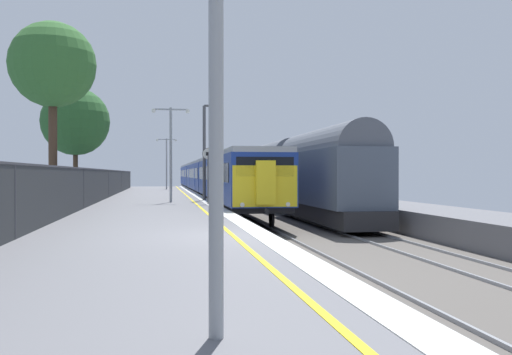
{
  "coord_description": "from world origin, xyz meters",
  "views": [
    {
      "loc": [
        -2.09,
        -13.79,
        1.53
      ],
      "look_at": [
        1.69,
        8.71,
        1.38
      ],
      "focal_mm": 39.57,
      "sensor_mm": 36.0,
      "label": 1
    }
  ],
  "objects_px": {
    "platform_lamp_far": "(167,159)",
    "background_tree_left": "(53,68)",
    "commuter_train_at_platform": "(206,177)",
    "background_tree_centre": "(75,124)",
    "freight_train_adjacent_track": "(274,173)",
    "speed_limit_sign": "(208,168)",
    "signal_gantry": "(209,141)",
    "platform_lamp_mid": "(171,146)"
  },
  "relations": [
    {
      "from": "commuter_train_at_platform",
      "to": "platform_lamp_far",
      "type": "relative_size",
      "value": 12.32
    },
    {
      "from": "platform_lamp_far",
      "to": "commuter_train_at_platform",
      "type": "bearing_deg",
      "value": -35.74
    },
    {
      "from": "platform_lamp_far",
      "to": "signal_gantry",
      "type": "bearing_deg",
      "value": -84.59
    },
    {
      "from": "speed_limit_sign",
      "to": "platform_lamp_far",
      "type": "xyz_separation_m",
      "value": [
        -1.84,
        27.16,
        1.18
      ]
    },
    {
      "from": "signal_gantry",
      "to": "speed_limit_sign",
      "type": "distance_m",
      "value": 4.31
    },
    {
      "from": "signal_gantry",
      "to": "background_tree_centre",
      "type": "bearing_deg",
      "value": 163.28
    },
    {
      "from": "commuter_train_at_platform",
      "to": "background_tree_left",
      "type": "relative_size",
      "value": 7.46
    },
    {
      "from": "speed_limit_sign",
      "to": "background_tree_left",
      "type": "distance_m",
      "value": 8.68
    },
    {
      "from": "speed_limit_sign",
      "to": "platform_lamp_far",
      "type": "bearing_deg",
      "value": 93.87
    },
    {
      "from": "background_tree_left",
      "to": "background_tree_centre",
      "type": "distance_m",
      "value": 9.12
    },
    {
      "from": "platform_lamp_mid",
      "to": "speed_limit_sign",
      "type": "bearing_deg",
      "value": -46.51
    },
    {
      "from": "commuter_train_at_platform",
      "to": "speed_limit_sign",
      "type": "distance_m",
      "value": 24.59
    },
    {
      "from": "background_tree_left",
      "to": "background_tree_centre",
      "type": "relative_size",
      "value": 1.24
    },
    {
      "from": "commuter_train_at_platform",
      "to": "background_tree_left",
      "type": "distance_m",
      "value": 28.98
    },
    {
      "from": "commuter_train_at_platform",
      "to": "background_tree_centre",
      "type": "height_order",
      "value": "background_tree_centre"
    },
    {
      "from": "freight_train_adjacent_track",
      "to": "platform_lamp_mid",
      "type": "relative_size",
      "value": 7.68
    },
    {
      "from": "signal_gantry",
      "to": "background_tree_centre",
      "type": "relative_size",
      "value": 0.83
    },
    {
      "from": "platform_lamp_far",
      "to": "background_tree_left",
      "type": "height_order",
      "value": "background_tree_left"
    },
    {
      "from": "platform_lamp_far",
      "to": "background_tree_left",
      "type": "relative_size",
      "value": 0.61
    },
    {
      "from": "freight_train_adjacent_track",
      "to": "signal_gantry",
      "type": "bearing_deg",
      "value": -124.16
    },
    {
      "from": "background_tree_left",
      "to": "commuter_train_at_platform",
      "type": "bearing_deg",
      "value": 71.9
    },
    {
      "from": "freight_train_adjacent_track",
      "to": "platform_lamp_mid",
      "type": "bearing_deg",
      "value": -127.17
    },
    {
      "from": "platform_lamp_mid",
      "to": "background_tree_centre",
      "type": "relative_size",
      "value": 0.76
    },
    {
      "from": "signal_gantry",
      "to": "platform_lamp_mid",
      "type": "xyz_separation_m",
      "value": [
        -2.19,
        -2.04,
        -0.39
      ]
    },
    {
      "from": "signal_gantry",
      "to": "freight_train_adjacent_track",
      "type": "bearing_deg",
      "value": 55.84
    },
    {
      "from": "commuter_train_at_platform",
      "to": "background_tree_left",
      "type": "xyz_separation_m",
      "value": [
        -8.88,
        -27.15,
        4.9
      ]
    },
    {
      "from": "signal_gantry",
      "to": "background_tree_centre",
      "type": "xyz_separation_m",
      "value": [
        -7.78,
        2.34,
        1.07
      ]
    },
    {
      "from": "commuter_train_at_platform",
      "to": "background_tree_centre",
      "type": "xyz_separation_m",
      "value": [
        -9.27,
        -18.19,
        3.22
      ]
    },
    {
      "from": "background_tree_left",
      "to": "speed_limit_sign",
      "type": "bearing_deg",
      "value": 20.56
    },
    {
      "from": "platform_lamp_mid",
      "to": "platform_lamp_far",
      "type": "xyz_separation_m",
      "value": [
        0.0,
        25.23,
        -0.05
      ]
    },
    {
      "from": "speed_limit_sign",
      "to": "platform_lamp_far",
      "type": "relative_size",
      "value": 0.57
    },
    {
      "from": "commuter_train_at_platform",
      "to": "signal_gantry",
      "type": "xyz_separation_m",
      "value": [
        -1.49,
        -20.53,
        2.15
      ]
    },
    {
      "from": "speed_limit_sign",
      "to": "background_tree_centre",
      "type": "relative_size",
      "value": 0.43
    },
    {
      "from": "speed_limit_sign",
      "to": "background_tree_left",
      "type": "xyz_separation_m",
      "value": [
        -7.03,
        -2.64,
        4.37
      ]
    },
    {
      "from": "freight_train_adjacent_track",
      "to": "speed_limit_sign",
      "type": "xyz_separation_m",
      "value": [
        -5.85,
        -12.08,
        0.2
      ]
    },
    {
      "from": "freight_train_adjacent_track",
      "to": "platform_lamp_far",
      "type": "relative_size",
      "value": 7.82
    },
    {
      "from": "commuter_train_at_platform",
      "to": "platform_lamp_far",
      "type": "distance_m",
      "value": 4.85
    },
    {
      "from": "platform_lamp_mid",
      "to": "platform_lamp_far",
      "type": "relative_size",
      "value": 1.02
    },
    {
      "from": "signal_gantry",
      "to": "platform_lamp_far",
      "type": "relative_size",
      "value": 1.11
    },
    {
      "from": "background_tree_left",
      "to": "signal_gantry",
      "type": "bearing_deg",
      "value": 41.86
    },
    {
      "from": "freight_train_adjacent_track",
      "to": "signal_gantry",
      "type": "height_order",
      "value": "signal_gantry"
    },
    {
      "from": "freight_train_adjacent_track",
      "to": "speed_limit_sign",
      "type": "height_order",
      "value": "freight_train_adjacent_track"
    }
  ]
}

